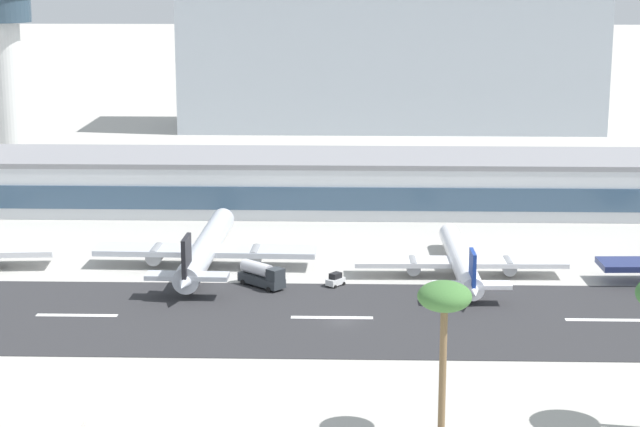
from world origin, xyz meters
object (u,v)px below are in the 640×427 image
service_baggage_tug_1 (335,280)px  airliner_navy_tail_gate_2 (461,262)px  distant_hotel_block (391,49)px  service_fuel_truck_0 (262,275)px  palm_tree_0 (444,302)px  airliner_black_tail_gate_1 (205,250)px  control_tower (6,66)px  terminal_building (325,182)px

service_baggage_tug_1 → airliner_navy_tail_gate_2: bearing=142.9°
distant_hotel_block → service_fuel_truck_0: (-25.80, -169.25, -21.78)m
distant_hotel_block → palm_tree_0: (-1.51, -224.66, -8.55)m
airliner_black_tail_gate_1 → service_fuel_truck_0: airliner_black_tail_gate_1 is taller
distant_hotel_block → service_baggage_tug_1: distant_hotel_block is taller
airliner_navy_tail_gate_2 → service_fuel_truck_0: bearing=100.1°
service_baggage_tug_1 → airliner_black_tail_gate_1: bearing=-76.5°
control_tower → airliner_black_tail_gate_1: control_tower is taller
service_fuel_truck_0 → palm_tree_0: bearing=-24.4°
terminal_building → distant_hotel_block: bearing=81.4°
airliner_black_tail_gate_1 → service_baggage_tug_1: size_ratio=13.43×
control_tower → distant_hotel_block: 123.46m
airliner_black_tail_gate_1 → airliner_navy_tail_gate_2: size_ratio=1.18×
distant_hotel_block → airliner_black_tail_gate_1: 163.88m
palm_tree_0 → control_tower: bearing=122.4°
service_baggage_tug_1 → palm_tree_0: bearing=50.2°
distant_hotel_block → service_baggage_tug_1: size_ratio=35.66×
control_tower → service_baggage_tug_1: size_ratio=12.39×
service_fuel_truck_0 → service_baggage_tug_1: (11.76, 0.81, -0.98)m
terminal_building → service_fuel_truck_0: size_ratio=19.77×
airliner_navy_tail_gate_2 → airliner_black_tail_gate_1: bearing=83.1°
airliner_navy_tail_gate_2 → service_fuel_truck_0: size_ratio=4.97×
distant_hotel_block → terminal_building: bearing=-98.6°
control_tower → palm_tree_0: control_tower is taller
airliner_navy_tail_gate_2 → palm_tree_0: bearing=171.6°
distant_hotel_block → palm_tree_0: bearing=-90.4°
airliner_black_tail_gate_1 → palm_tree_0: size_ratio=2.69×
control_tower → service_fuel_truck_0: (65.79, -86.51, -24.61)m
distant_hotel_block → airliner_navy_tail_gate_2: 164.36m
service_fuel_truck_0 → service_baggage_tug_1: bearing=45.8°
control_tower → distant_hotel_block: distant_hotel_block is taller
airliner_black_tail_gate_1 → service_fuel_truck_0: 15.06m
terminal_building → airliner_navy_tail_gate_2: (23.50, -50.20, -3.02)m
airliner_navy_tail_gate_2 → service_baggage_tug_1: bearing=104.2°
terminal_building → palm_tree_0: 113.49m
service_fuel_truck_0 → service_baggage_tug_1: service_fuel_truck_0 is taller
terminal_building → service_baggage_tug_1: (3.03, -55.78, -4.63)m
service_baggage_tug_1 → control_tower: bearing=-100.2°
terminal_building → airliner_navy_tail_gate_2: size_ratio=3.98×
airliner_navy_tail_gate_2 → distant_hotel_block: bearing=1.2°
airliner_black_tail_gate_1 → palm_tree_0: (34.76, -66.19, 12.13)m
service_fuel_truck_0 → palm_tree_0: palm_tree_0 is taller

